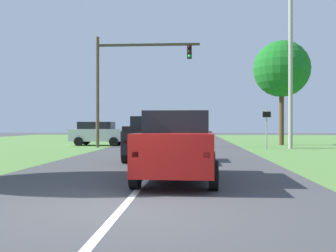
{
  "coord_description": "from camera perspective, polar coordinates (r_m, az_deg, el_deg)",
  "views": [
    {
      "loc": [
        1.34,
        -7.25,
        1.56
      ],
      "look_at": [
        -0.25,
        16.6,
        1.51
      ],
      "focal_mm": 41.45,
      "sensor_mm": 36.0,
      "label": 1
    }
  ],
  "objects": [
    {
      "name": "lane_centre_stripe",
      "position": [
        7.19,
        -7.22,
        -12.39
      ],
      "size": [
        0.16,
        39.28,
        0.01
      ],
      "primitive_type": "cube",
      "color": "white",
      "rests_on": "ground_plane"
    },
    {
      "name": "keep_moving_sign",
      "position": [
        25.51,
        14.3,
        0.34
      ],
      "size": [
        0.6,
        0.09,
        2.6
      ],
      "color": "gray",
      "rests_on": "ground_plane"
    },
    {
      "name": "red_suv_near",
      "position": [
        10.99,
        1.57,
        -2.69
      ],
      "size": [
        2.25,
        5.04,
        1.93
      ],
      "color": "#9E1411",
      "rests_on": "ground_plane"
    },
    {
      "name": "oak_tree_right",
      "position": [
        32.11,
        16.36,
        8.03
      ],
      "size": [
        4.42,
        4.42,
        8.22
      ],
      "color": "#4C351E",
      "rests_on": "ground_plane"
    },
    {
      "name": "utility_pole_right",
      "position": [
        27.48,
        17.58,
        7.49
      ],
      "size": [
        0.28,
        0.28,
        10.19
      ],
      "primitive_type": "cylinder",
      "color": "#9E998E",
      "rests_on": "ground_plane"
    },
    {
      "name": "ground_plane",
      "position": [
        18.0,
        -0.48,
        -4.86
      ],
      "size": [
        120.0,
        120.0,
        0.0
      ],
      "primitive_type": "plane",
      "color": "#424244"
    },
    {
      "name": "crossing_suv_far",
      "position": [
        30.36,
        -10.16,
        -1.03
      ],
      "size": [
        4.32,
        2.17,
        1.82
      ],
      "color": "silver",
      "rests_on": "ground_plane"
    },
    {
      "name": "traffic_light",
      "position": [
        27.55,
        -6.53,
        7.53
      ],
      "size": [
        7.31,
        0.4,
        7.78
      ],
      "color": "brown",
      "rests_on": "ground_plane"
    },
    {
      "name": "pickup_truck_lead",
      "position": [
        17.37,
        -2.03,
        -1.74
      ],
      "size": [
        2.32,
        5.41,
        1.94
      ],
      "color": "black",
      "rests_on": "ground_plane"
    }
  ]
}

